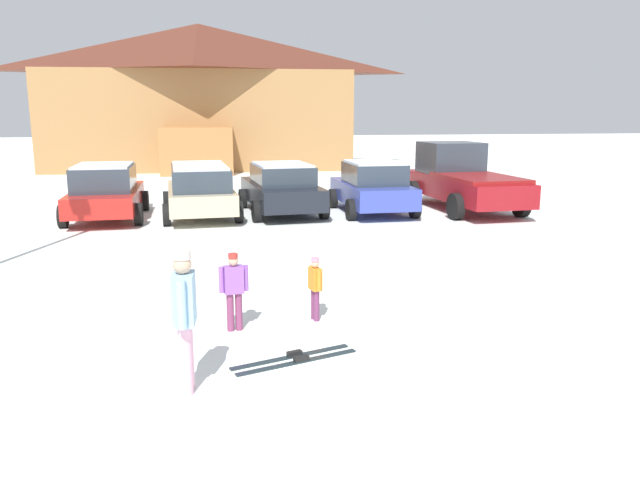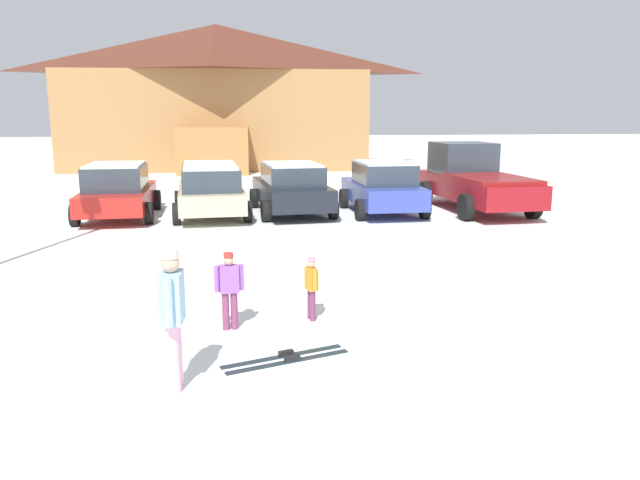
% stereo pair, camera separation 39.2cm
% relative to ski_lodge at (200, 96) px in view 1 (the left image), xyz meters
% --- Properties ---
extents(ski_lodge, '(17.33, 9.91, 7.97)m').
position_rel_ski_lodge_xyz_m(ski_lodge, '(0.00, 0.00, 0.00)').
color(ski_lodge, '#A27243').
rests_on(ski_lodge, ground).
extents(parked_red_sedan, '(2.36, 4.60, 1.65)m').
position_rel_ski_lodge_xyz_m(parked_red_sedan, '(-2.60, -17.65, -3.22)').
color(parked_red_sedan, red).
rests_on(parked_red_sedan, ground).
extents(parked_beige_suv, '(2.47, 4.66, 1.60)m').
position_rel_ski_lodge_xyz_m(parked_beige_suv, '(0.17, -17.73, -3.17)').
color(parked_beige_suv, '#BFB08E').
rests_on(parked_beige_suv, ground).
extents(parked_black_sedan, '(2.57, 4.71, 1.60)m').
position_rel_ski_lodge_xyz_m(parked_black_sedan, '(2.68, -17.55, -3.23)').
color(parked_black_sedan, black).
rests_on(parked_black_sedan, ground).
extents(parked_blue_hatchback, '(2.28, 4.10, 1.65)m').
position_rel_ski_lodge_xyz_m(parked_blue_hatchback, '(5.53, -17.94, -3.21)').
color(parked_blue_hatchback, '#3543A4').
rests_on(parked_blue_hatchback, ground).
extents(pickup_truck, '(2.67, 5.80, 2.15)m').
position_rel_ski_lodge_xyz_m(pickup_truck, '(8.63, -17.55, -3.05)').
color(pickup_truck, maroon).
rests_on(pickup_truck, ground).
extents(skier_child_in_purple_jacket, '(0.43, 0.20, 1.16)m').
position_rel_ski_lodge_xyz_m(skier_child_in_purple_jacket, '(0.83, -28.14, -3.39)').
color(skier_child_in_purple_jacket, '#7E365C').
rests_on(skier_child_in_purple_jacket, ground).
extents(skier_adult_in_blue_parka, '(0.27, 0.62, 1.67)m').
position_rel_ski_lodge_xyz_m(skier_adult_in_blue_parka, '(0.21, -30.11, -3.10)').
color(skier_adult_in_blue_parka, '#EDAAC6').
rests_on(skier_adult_in_blue_parka, ground).
extents(skier_child_in_orange_jacket, '(0.20, 0.36, 0.99)m').
position_rel_ski_lodge_xyz_m(skier_child_in_orange_jacket, '(2.07, -27.87, -3.49)').
color(skier_child_in_orange_jacket, '#6E3259').
rests_on(skier_child_in_orange_jacket, ground).
extents(pair_of_skis, '(1.70, 0.83, 0.08)m').
position_rel_ski_lodge_xyz_m(pair_of_skis, '(1.56, -29.41, -4.03)').
color(pair_of_skis, '#1C272C').
rests_on(pair_of_skis, ground).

